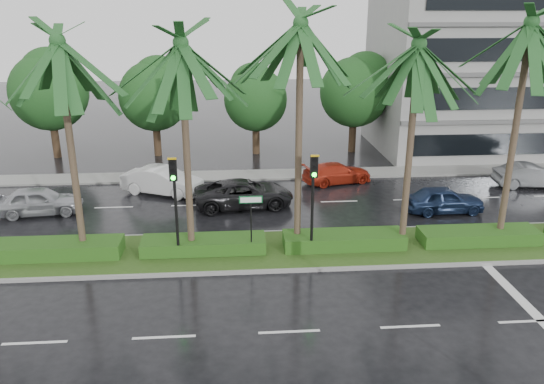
{
  "coord_description": "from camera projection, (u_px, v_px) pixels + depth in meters",
  "views": [
    {
      "loc": [
        -1.66,
        -19.61,
        9.86
      ],
      "look_at": [
        -0.06,
        1.5,
        2.55
      ],
      "focal_mm": 35.0,
      "sensor_mm": 36.0,
      "label": 1
    }
  ],
  "objects": [
    {
      "name": "ground",
      "position": [
        276.0,
        262.0,
        21.82
      ],
      "size": [
        120.0,
        120.0,
        0.0
      ],
      "primitive_type": "plane",
      "color": "black",
      "rests_on": "ground"
    },
    {
      "name": "far_sidewalk",
      "position": [
        260.0,
        175.0,
        33.11
      ],
      "size": [
        40.0,
        2.0,
        0.12
      ],
      "primitive_type": "cube",
      "color": "slate",
      "rests_on": "ground"
    },
    {
      "name": "median",
      "position": [
        274.0,
        250.0,
        22.73
      ],
      "size": [
        36.0,
        4.0,
        0.15
      ],
      "color": "gray",
      "rests_on": "ground"
    },
    {
      "name": "hedge",
      "position": [
        274.0,
        242.0,
        22.61
      ],
      "size": [
        35.2,
        1.4,
        0.6
      ],
      "color": "#1B4313",
      "rests_on": "median"
    },
    {
      "name": "lane_markings",
      "position": [
        351.0,
        264.0,
        21.63
      ],
      "size": [
        34.0,
        13.06,
        0.01
      ],
      "color": "silver",
      "rests_on": "ground"
    },
    {
      "name": "palm_row",
      "position": [
        242.0,
        54.0,
        19.99
      ],
      "size": [
        26.3,
        4.2,
        10.05
      ],
      "color": "#443627",
      "rests_on": "median"
    },
    {
      "name": "signal_median_left",
      "position": [
        175.0,
        194.0,
        20.83
      ],
      "size": [
        0.34,
        0.42,
        4.36
      ],
      "color": "black",
      "rests_on": "median"
    },
    {
      "name": "signal_median_right",
      "position": [
        313.0,
        190.0,
        21.23
      ],
      "size": [
        0.34,
        0.42,
        4.36
      ],
      "color": "black",
      "rests_on": "median"
    },
    {
      "name": "street_sign",
      "position": [
        251.0,
        211.0,
        21.5
      ],
      "size": [
        0.95,
        0.09,
        2.6
      ],
      "color": "black",
      "rests_on": "median"
    },
    {
      "name": "bg_trees",
      "position": [
        240.0,
        91.0,
        36.85
      ],
      "size": [
        32.87,
        5.21,
        7.53
      ],
      "color": "#352318",
      "rests_on": "ground"
    },
    {
      "name": "building",
      "position": [
        491.0,
        66.0,
        38.04
      ],
      "size": [
        16.0,
        10.0,
        12.0
      ],
      "primitive_type": "cube",
      "color": "gray",
      "rests_on": "ground"
    },
    {
      "name": "car_silver",
      "position": [
        39.0,
        201.0,
        26.71
      ],
      "size": [
        2.2,
        4.37,
        1.43
      ],
      "primitive_type": "imported",
      "rotation": [
        0.0,
        0.0,
        1.7
      ],
      "color": "#A5A6AC",
      "rests_on": "ground"
    },
    {
      "name": "car_white",
      "position": [
        163.0,
        181.0,
        29.67
      ],
      "size": [
        3.28,
        4.85,
        1.51
      ],
      "primitive_type": "imported",
      "rotation": [
        0.0,
        0.0,
        1.17
      ],
      "color": "silver",
      "rests_on": "ground"
    },
    {
      "name": "car_darkgrey",
      "position": [
        244.0,
        194.0,
        27.76
      ],
      "size": [
        2.92,
        5.39,
        1.44
      ],
      "primitive_type": "imported",
      "rotation": [
        0.0,
        0.0,
        1.68
      ],
      "color": "black",
      "rests_on": "ground"
    },
    {
      "name": "car_red",
      "position": [
        337.0,
        173.0,
        31.63
      ],
      "size": [
        2.71,
        4.48,
        1.22
      ],
      "primitive_type": "imported",
      "rotation": [
        0.0,
        0.0,
        1.83
      ],
      "color": "#A62412",
      "rests_on": "ground"
    },
    {
      "name": "car_blue",
      "position": [
        444.0,
        200.0,
        27.0
      ],
      "size": [
        1.7,
        4.01,
        1.35
      ],
      "primitive_type": "imported",
      "rotation": [
        0.0,
        0.0,
        1.6
      ],
      "color": "#172545",
      "rests_on": "ground"
    },
    {
      "name": "car_grey",
      "position": [
        531.0,
        176.0,
        30.89
      ],
      "size": [
        1.83,
        4.25,
        1.36
      ],
      "primitive_type": "imported",
      "rotation": [
        0.0,
        0.0,
        1.48
      ],
      "color": "#56585B",
      "rests_on": "ground"
    }
  ]
}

